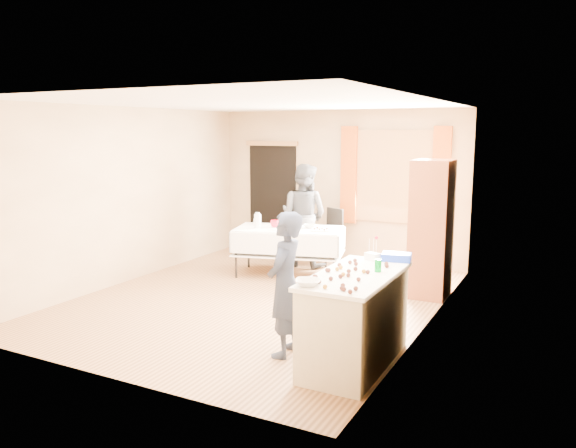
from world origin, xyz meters
The scene contains 29 objects.
floor centered at (0.00, 0.00, -0.01)m, with size 4.50×5.50×0.02m, color #9E7047.
ceiling centered at (0.00, 0.00, 2.61)m, with size 4.50×5.50×0.02m, color white.
wall_back centered at (0.00, 2.76, 1.30)m, with size 4.50×0.02×2.60m, color tan.
wall_front centered at (0.00, -2.76, 1.30)m, with size 4.50×0.02×2.60m, color tan.
wall_left centered at (-2.26, 0.00, 1.30)m, with size 0.02×5.50×2.60m, color tan.
wall_right centered at (2.26, 0.00, 1.30)m, with size 0.02×5.50×2.60m, color tan.
window_frame centered at (1.00, 2.72, 1.50)m, with size 1.32×0.06×1.52m, color olive.
window_pane centered at (1.00, 2.71, 1.50)m, with size 1.20×0.02×1.40m, color white.
curtain_left centered at (0.22, 2.67, 1.50)m, with size 0.28×0.06×1.65m, color #A94612.
curtain_right centered at (1.78, 2.67, 1.50)m, with size 0.28×0.06×1.65m, color #A94612.
doorway centered at (-1.30, 2.73, 1.00)m, with size 0.95×0.04×2.00m, color black.
door_lintel centered at (-1.30, 2.70, 2.02)m, with size 1.05×0.06×0.08m, color olive.
cabinet centered at (1.99, 1.22, 0.94)m, with size 0.50×0.60×1.87m, color brown.
counter centered at (1.89, -1.41, 0.45)m, with size 0.69×1.46×0.91m.
party_table centered at (-0.24, 1.33, 0.44)m, with size 1.85×1.27×0.75m.
chair centered at (0.01, 2.30, 0.28)m, with size 0.52×0.52×0.95m.
girl centered at (1.18, -1.51, 0.74)m, with size 0.41×0.57×1.47m, color #1E253B.
woman centered at (-0.31, 2.01, 0.86)m, with size 0.88×0.71×1.72m, color black.
soda_can centered at (2.06, -1.25, 0.97)m, with size 0.07×0.07×0.12m, color #037A1B.
mixing_bowl centered at (1.66, -2.00, 0.94)m, with size 0.29×0.29×0.05m, color white.
foam_block centered at (1.85, -0.82, 0.95)m, with size 0.15×0.10×0.08m, color white.
blue_basket centered at (2.08, -0.71, 0.95)m, with size 0.30×0.20×0.08m, color blue.
pitcher centered at (-0.68, 1.12, 0.86)m, with size 0.11×0.11×0.22m, color silver.
cup_red centered at (-0.47, 1.30, 0.81)m, with size 0.17×0.17×0.11m, color red.
cup_rainbow centered at (-0.26, 1.15, 0.81)m, with size 0.15×0.15×0.12m, color red.
small_bowl centered at (0.04, 1.50, 0.78)m, with size 0.21×0.21×0.06m, color white.
pastry_tray centered at (0.29, 1.35, 0.76)m, with size 0.28×0.20×0.02m, color white.
bottle centered at (-0.84, 1.36, 0.83)m, with size 0.08×0.08×0.15m, color white.
cake_balls centered at (1.84, -1.55, 0.93)m, with size 0.52×1.14×0.04m.
Camera 1 is at (3.70, -6.33, 2.26)m, focal length 35.00 mm.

